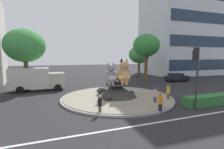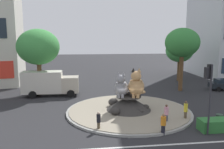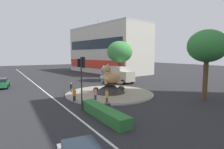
{
  "view_description": "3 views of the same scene",
  "coord_description": "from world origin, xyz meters",
  "px_view_note": "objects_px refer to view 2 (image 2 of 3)",
  "views": [
    {
      "loc": [
        -6.77,
        -16.44,
        4.47
      ],
      "look_at": [
        -0.34,
        0.61,
        2.56
      ],
      "focal_mm": 26.67,
      "sensor_mm": 36.0,
      "label": 1
    },
    {
      "loc": [
        -4.33,
        -21.39,
        7.11
      ],
      "look_at": [
        -1.37,
        1.98,
        3.38
      ],
      "focal_mm": 37.49,
      "sensor_mm": 36.0,
      "label": 2
    },
    {
      "loc": [
        21.27,
        -12.83,
        5.47
      ],
      "look_at": [
        -0.49,
        0.7,
        2.66
      ],
      "focal_mm": 29.36,
      "sensor_mm": 36.0,
      "label": 3
    }
  ],
  "objects_px": {
    "broadleaf_tree_behind_island": "(38,47)",
    "litter_bin": "(219,120)",
    "pedestrian_black_shirt": "(99,121)",
    "pedestrian_pink_shirt": "(166,114)",
    "pedestrian_yellow_shirt": "(186,110)",
    "traffic_light_mast": "(209,84)",
    "second_tree_near_tower": "(182,43)",
    "pedestrian_orange_shirt": "(163,124)",
    "third_tree_left": "(179,51)",
    "delivery_box_truck": "(49,83)",
    "cat_statue_grey": "(121,87)",
    "cat_statue_calico": "(136,86)"
  },
  "relations": [
    {
      "from": "broadleaf_tree_behind_island",
      "to": "litter_bin",
      "type": "bearing_deg",
      "value": -37.41
    },
    {
      "from": "pedestrian_black_shirt",
      "to": "pedestrian_pink_shirt",
      "type": "distance_m",
      "value": 5.77
    },
    {
      "from": "broadleaf_tree_behind_island",
      "to": "pedestrian_yellow_shirt",
      "type": "relative_size",
      "value": 4.67
    },
    {
      "from": "pedestrian_yellow_shirt",
      "to": "traffic_light_mast",
      "type": "bearing_deg",
      "value": 62.66
    },
    {
      "from": "second_tree_near_tower",
      "to": "broadleaf_tree_behind_island",
      "type": "bearing_deg",
      "value": 179.72
    },
    {
      "from": "pedestrian_orange_shirt",
      "to": "third_tree_left",
      "type": "bearing_deg",
      "value": -20.43
    },
    {
      "from": "pedestrian_pink_shirt",
      "to": "delivery_box_truck",
      "type": "distance_m",
      "value": 15.46
    },
    {
      "from": "traffic_light_mast",
      "to": "litter_bin",
      "type": "height_order",
      "value": "traffic_light_mast"
    },
    {
      "from": "cat_statue_grey",
      "to": "pedestrian_orange_shirt",
      "type": "relative_size",
      "value": 1.47
    },
    {
      "from": "cat_statue_grey",
      "to": "third_tree_left",
      "type": "bearing_deg",
      "value": 156.88
    },
    {
      "from": "third_tree_left",
      "to": "pedestrian_orange_shirt",
      "type": "distance_m",
      "value": 23.55
    },
    {
      "from": "pedestrian_orange_shirt",
      "to": "pedestrian_black_shirt",
      "type": "xyz_separation_m",
      "value": [
        -4.67,
        1.28,
        -0.02
      ]
    },
    {
      "from": "broadleaf_tree_behind_island",
      "to": "pedestrian_pink_shirt",
      "type": "xyz_separation_m",
      "value": [
        12.17,
        -11.69,
        -5.08
      ]
    },
    {
      "from": "pedestrian_pink_shirt",
      "to": "pedestrian_yellow_shirt",
      "type": "bearing_deg",
      "value": -171.17
    },
    {
      "from": "cat_statue_calico",
      "to": "second_tree_near_tower",
      "type": "distance_m",
      "value": 12.19
    },
    {
      "from": "traffic_light_mast",
      "to": "pedestrian_yellow_shirt",
      "type": "bearing_deg",
      "value": -3.58
    },
    {
      "from": "cat_statue_grey",
      "to": "delivery_box_truck",
      "type": "bearing_deg",
      "value": -118.73
    },
    {
      "from": "pedestrian_black_shirt",
      "to": "pedestrian_yellow_shirt",
      "type": "relative_size",
      "value": 0.88
    },
    {
      "from": "traffic_light_mast",
      "to": "second_tree_near_tower",
      "type": "height_order",
      "value": "second_tree_near_tower"
    },
    {
      "from": "cat_statue_calico",
      "to": "pedestrian_yellow_shirt",
      "type": "relative_size",
      "value": 1.61
    },
    {
      "from": "delivery_box_truck",
      "to": "pedestrian_pink_shirt",
      "type": "bearing_deg",
      "value": -44.79
    },
    {
      "from": "delivery_box_truck",
      "to": "traffic_light_mast",
      "type": "bearing_deg",
      "value": -45.63
    },
    {
      "from": "delivery_box_truck",
      "to": "litter_bin",
      "type": "distance_m",
      "value": 19.21
    },
    {
      "from": "broadleaf_tree_behind_island",
      "to": "pedestrian_orange_shirt",
      "type": "bearing_deg",
      "value": -51.21
    },
    {
      "from": "pedestrian_black_shirt",
      "to": "pedestrian_pink_shirt",
      "type": "xyz_separation_m",
      "value": [
        5.7,
        0.89,
        0.05
      ]
    },
    {
      "from": "broadleaf_tree_behind_island",
      "to": "pedestrian_yellow_shirt",
      "type": "height_order",
      "value": "broadleaf_tree_behind_island"
    },
    {
      "from": "cat_statue_calico",
      "to": "pedestrian_orange_shirt",
      "type": "relative_size",
      "value": 1.73
    },
    {
      "from": "cat_statue_calico",
      "to": "pedestrian_yellow_shirt",
      "type": "distance_m",
      "value": 4.95
    },
    {
      "from": "traffic_light_mast",
      "to": "pedestrian_yellow_shirt",
      "type": "xyz_separation_m",
      "value": [
        -0.26,
        2.97,
        -2.89
      ]
    },
    {
      "from": "third_tree_left",
      "to": "pedestrian_pink_shirt",
      "type": "height_order",
      "value": "third_tree_left"
    },
    {
      "from": "pedestrian_orange_shirt",
      "to": "second_tree_near_tower",
      "type": "bearing_deg",
      "value": -22.66
    },
    {
      "from": "cat_statue_calico",
      "to": "third_tree_left",
      "type": "height_order",
      "value": "third_tree_left"
    },
    {
      "from": "pedestrian_black_shirt",
      "to": "litter_bin",
      "type": "relative_size",
      "value": 1.72
    },
    {
      "from": "cat_statue_calico",
      "to": "broadleaf_tree_behind_island",
      "type": "distance_m",
      "value": 13.76
    },
    {
      "from": "second_tree_near_tower",
      "to": "pedestrian_orange_shirt",
      "type": "xyz_separation_m",
      "value": [
        -7.26,
        -13.77,
        -5.55
      ]
    },
    {
      "from": "pedestrian_orange_shirt",
      "to": "pedestrian_black_shirt",
      "type": "distance_m",
      "value": 4.85
    },
    {
      "from": "pedestrian_orange_shirt",
      "to": "delivery_box_truck",
      "type": "height_order",
      "value": "delivery_box_truck"
    },
    {
      "from": "second_tree_near_tower",
      "to": "pedestrian_yellow_shirt",
      "type": "distance_m",
      "value": 13.15
    },
    {
      "from": "pedestrian_orange_shirt",
      "to": "cat_statue_calico",
      "type": "bearing_deg",
      "value": 13.4
    },
    {
      "from": "traffic_light_mast",
      "to": "pedestrian_orange_shirt",
      "type": "height_order",
      "value": "traffic_light_mast"
    },
    {
      "from": "litter_bin",
      "to": "pedestrian_pink_shirt",
      "type": "bearing_deg",
      "value": 168.7
    },
    {
      "from": "pedestrian_black_shirt",
      "to": "broadleaf_tree_behind_island",
      "type": "bearing_deg",
      "value": 155.24
    },
    {
      "from": "traffic_light_mast",
      "to": "pedestrian_black_shirt",
      "type": "height_order",
      "value": "traffic_light_mast"
    },
    {
      "from": "traffic_light_mast",
      "to": "second_tree_near_tower",
      "type": "xyz_separation_m",
      "value": [
        4.09,
        14.12,
        2.57
      ]
    },
    {
      "from": "traffic_light_mast",
      "to": "pedestrian_black_shirt",
      "type": "relative_size",
      "value": 3.39
    },
    {
      "from": "pedestrian_orange_shirt",
      "to": "delivery_box_truck",
      "type": "bearing_deg",
      "value": 42.3
    },
    {
      "from": "second_tree_near_tower",
      "to": "third_tree_left",
      "type": "xyz_separation_m",
      "value": [
        2.74,
        7.14,
        -1.4
      ]
    },
    {
      "from": "pedestrian_black_shirt",
      "to": "pedestrian_pink_shirt",
      "type": "height_order",
      "value": "pedestrian_pink_shirt"
    },
    {
      "from": "traffic_light_mast",
      "to": "cat_statue_grey",
      "type": "bearing_deg",
      "value": 33.49
    },
    {
      "from": "cat_statue_grey",
      "to": "litter_bin",
      "type": "height_order",
      "value": "cat_statue_grey"
    }
  ]
}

